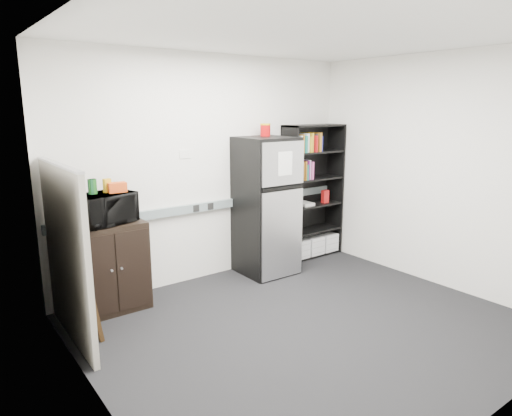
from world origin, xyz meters
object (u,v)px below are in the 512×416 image
at_px(cubicle_partition, 67,255).
at_px(bookshelf, 312,193).
at_px(cabinet, 108,267).
at_px(microwave, 105,209).
at_px(refrigerator, 266,206).

bearing_deg(cubicle_partition, bookshelf, 8.06).
bearing_deg(cabinet, bookshelf, 1.26).
height_order(bookshelf, cabinet, bookshelf).
relative_size(bookshelf, microwave, 3.30).
height_order(microwave, refrigerator, refrigerator).
distance_m(bookshelf, microwave, 2.94).
bearing_deg(microwave, cabinet, 72.24).
distance_m(bookshelf, cubicle_partition, 3.46).
xyz_separation_m(cubicle_partition, cabinet, (0.49, 0.42, -0.35)).
bearing_deg(cubicle_partition, refrigerator, 7.78).
xyz_separation_m(bookshelf, microwave, (-2.94, -0.08, 0.17)).
bearing_deg(microwave, cubicle_partition, -158.36).
bearing_deg(refrigerator, bookshelf, 9.56).
distance_m(cabinet, refrigerator, 2.04).
relative_size(bookshelf, refrigerator, 1.07).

